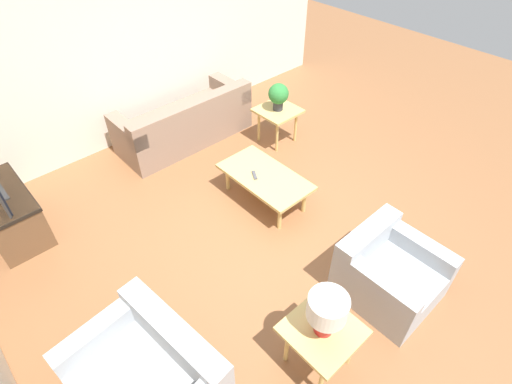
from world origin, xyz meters
The scene contains 12 objects.
ground_plane centered at (0.00, 0.00, 0.00)m, with size 14.00×14.00×0.00m, color #8E5B38.
wall_right centered at (3.06, 0.00, 1.35)m, with size 0.12×7.20×2.70m.
sofa centered at (2.35, -0.25, 0.30)m, with size 0.83×2.03×0.77m.
armchair centered at (-1.29, -0.16, 0.28)m, with size 0.89×0.84×0.69m.
loveseat centered at (-0.58, 2.15, 0.27)m, with size 1.26×1.00×0.69m.
coffee_table centered at (0.55, -0.20, 0.36)m, with size 1.18×0.64×0.40m.
side_table_plant centered at (1.41, -1.27, 0.47)m, with size 0.58×0.58×0.54m.
side_table_lamp centered at (-1.33, 0.92, 0.47)m, with size 0.58×0.58×0.54m.
tv_stand_chest centered at (2.14, 2.36, 0.31)m, with size 1.09×0.55×0.59m.
potted_plant centered at (1.41, -1.27, 0.78)m, with size 0.30×0.30×0.40m.
table_lamp centered at (-1.33, 0.92, 0.82)m, with size 0.32×0.32×0.43m.
remote_control centered at (0.63, -0.10, 0.41)m, with size 0.16×0.11×0.02m.
Camera 1 is at (-2.19, 2.45, 3.55)m, focal length 28.00 mm.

